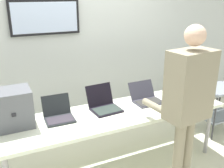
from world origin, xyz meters
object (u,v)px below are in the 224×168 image
Objects in this scene: equipment_box at (12,108)px; storage_cart at (218,102)px; laptop_station_1 at (104,104)px; coffee_mug at (183,105)px; workbench at (115,116)px; laptop_station_2 at (146,97)px; laptop_station_3 at (182,89)px; person at (188,97)px; laptop_station_0 at (58,114)px.

storage_cart is at bearing -0.27° from equipment_box.
equipment_box is at bearing 178.82° from laptop_station_1.
coffee_mug is at bearing -159.00° from storage_cart.
workbench is at bearing -8.63° from equipment_box.
laptop_station_2 is at bearing -1.35° from equipment_box.
laptop_station_3 reaches higher than laptop_station_1.
person is at bearing -127.09° from coffee_mug.
storage_cart is at bearing 30.28° from person.
laptop_station_1 is 1.09× the size of laptop_station_3.
laptop_station_0 is 0.54m from laptop_station_1.
laptop_station_1 is (0.98, -0.02, -0.13)m from equipment_box.
laptop_station_3 is at bearing 52.18° from person.
workbench is at bearing -172.85° from laptop_station_3.
laptop_station_2 is at bearing -179.35° from laptop_station_3.
laptop_station_1 is 0.92m from coffee_mug.
laptop_station_1 reaches higher than laptop_station_0.
workbench is at bearing -59.85° from laptop_station_1.
coffee_mug is (0.28, 0.37, -0.29)m from person.
workbench is 28.29× the size of coffee_mug.
laptop_station_0 is at bearing 164.74° from coffee_mug.
laptop_station_3 is 0.50× the size of storage_cart.
coffee_mug reaches higher than storage_cart.
workbench is 0.79m from coffee_mug.
equipment_box is 4.18× the size of coffee_mug.
equipment_box reaches higher than storage_cart.
person reaches higher than laptop_station_2.
coffee_mug is at bearing -15.26° from laptop_station_0.
storage_cart is (1.30, 0.02, -0.32)m from laptop_station_2.
workbench is 7.48× the size of laptop_station_2.
laptop_station_2 is 0.20× the size of person.
laptop_station_1 is at bearing 120.15° from workbench.
workbench is 1.49× the size of person.
laptop_station_3 is (0.57, 0.01, 0.01)m from laptop_station_2.
laptop_station_0 is 1.35m from person.
person is at bearing -91.15° from laptop_station_2.
person is at bearing -53.07° from workbench.
coffee_mug reaches higher than workbench.
person is (-0.02, -0.75, 0.28)m from laptop_station_2.
laptop_station_0 reaches higher than coffee_mug.
equipment_box reaches higher than workbench.
laptop_station_3 is at bearing 0.65° from laptop_station_2.
equipment_box is at bearing 179.19° from laptop_station_3.
equipment_box is 1.20× the size of laptop_station_0.
person reaches higher than laptop_station_3.
laptop_station_1 reaches higher than storage_cart.
laptop_station_3 is at bearing 51.48° from coffee_mug.
equipment_box is 0.99m from laptop_station_1.
laptop_station_0 is 0.86× the size of laptop_station_1.
storage_cart is at bearing 0.60° from laptop_station_0.
laptop_station_2 is at bearing 0.12° from laptop_station_0.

